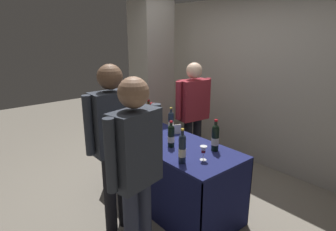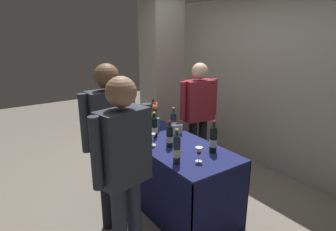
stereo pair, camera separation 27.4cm
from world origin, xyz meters
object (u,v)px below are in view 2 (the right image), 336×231
at_px(flower_vase, 156,121).
at_px(display_bottle_0, 154,126).
at_px(vendor_presenter, 199,109).
at_px(wine_glass_mid, 153,137).
at_px(wine_glass_near_taster, 144,122).
at_px(featured_wine_bottle, 177,149).
at_px(taster_foreground_right, 124,162).
at_px(wine_glass_near_vendor, 199,151).
at_px(concrete_pillar, 161,55).
at_px(tasting_table, 168,160).

bearing_deg(flower_vase, display_bottle_0, -37.81).
bearing_deg(vendor_presenter, flower_vase, 9.42).
bearing_deg(flower_vase, wine_glass_mid, -36.68).
distance_m(wine_glass_near_taster, vendor_presenter, 0.84).
xyz_separation_m(featured_wine_bottle, wine_glass_near_taster, (-1.02, 0.24, -0.05)).
distance_m(display_bottle_0, taster_foreground_right, 1.16).
xyz_separation_m(featured_wine_bottle, wine_glass_mid, (-0.51, 0.05, -0.05)).
bearing_deg(wine_glass_near_taster, wine_glass_mid, -20.01).
height_order(display_bottle_0, wine_glass_near_vendor, display_bottle_0).
bearing_deg(concrete_pillar, vendor_presenter, -8.58).
xyz_separation_m(wine_glass_near_vendor, taster_foreground_right, (0.03, -0.80, 0.12)).
relative_size(display_bottle_0, wine_glass_near_vendor, 2.11).
relative_size(tasting_table, wine_glass_mid, 13.33).
bearing_deg(wine_glass_near_vendor, taster_foreground_right, -87.51).
height_order(featured_wine_bottle, wine_glass_near_vendor, featured_wine_bottle).
distance_m(wine_glass_near_vendor, taster_foreground_right, 0.81).
xyz_separation_m(display_bottle_0, taster_foreground_right, (0.84, -0.80, 0.09)).
bearing_deg(tasting_table, wine_glass_near_taster, -176.93).
xyz_separation_m(flower_vase, taster_foreground_right, (1.02, -0.94, 0.10)).
relative_size(concrete_pillar, taster_foreground_right, 1.91).
relative_size(featured_wine_bottle, display_bottle_0, 1.12).
distance_m(concrete_pillar, taster_foreground_right, 2.98).
xyz_separation_m(vendor_presenter, taster_foreground_right, (1.04, -1.66, 0.06)).
distance_m(wine_glass_mid, taster_foreground_right, 0.92).
distance_m(vendor_presenter, taster_foreground_right, 1.97).
relative_size(concrete_pillar, vendor_presenter, 2.03).
xyz_separation_m(concrete_pillar, featured_wine_bottle, (2.14, -1.25, -0.67)).
relative_size(wine_glass_near_vendor, flower_vase, 0.40).
bearing_deg(display_bottle_0, taster_foreground_right, -43.69).
bearing_deg(display_bottle_0, wine_glass_near_vendor, -0.07).
distance_m(concrete_pillar, wine_glass_near_vendor, 2.56).
bearing_deg(vendor_presenter, taster_foreground_right, 39.33).
xyz_separation_m(wine_glass_mid, flower_vase, (-0.39, 0.29, 0.03)).
bearing_deg(concrete_pillar, flower_vase, -36.15).
bearing_deg(tasting_table, wine_glass_near_vendor, -6.09).
bearing_deg(tasting_table, display_bottle_0, -161.70).
height_order(concrete_pillar, tasting_table, concrete_pillar).
relative_size(flower_vase, vendor_presenter, 0.23).
relative_size(display_bottle_0, wine_glass_mid, 2.28).
xyz_separation_m(concrete_pillar, wine_glass_near_vendor, (2.22, -1.05, -0.72)).
xyz_separation_m(tasting_table, vendor_presenter, (-0.40, 0.80, 0.40)).
distance_m(concrete_pillar, tasting_table, 2.17).
xyz_separation_m(wine_glass_near_vendor, wine_glass_near_taster, (-1.10, 0.04, -0.01)).
relative_size(concrete_pillar, featured_wine_bottle, 9.38).
distance_m(display_bottle_0, flower_vase, 0.23).
distance_m(wine_glass_near_taster, taster_foreground_right, 1.42).
bearing_deg(wine_glass_near_taster, tasting_table, 3.07).
height_order(display_bottle_0, taster_foreground_right, taster_foreground_right).
height_order(wine_glass_mid, wine_glass_near_taster, wine_glass_mid).
xyz_separation_m(wine_glass_near_taster, taster_foreground_right, (1.14, -0.84, 0.13)).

